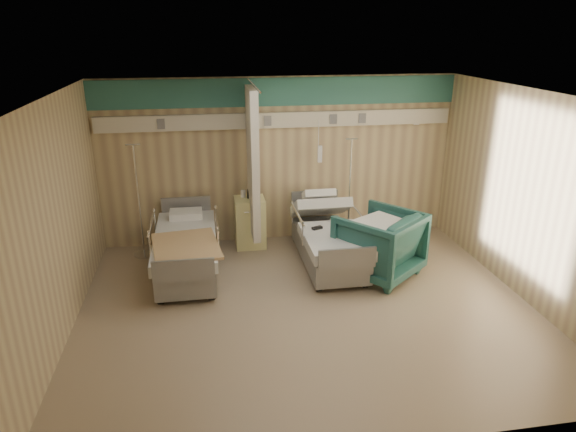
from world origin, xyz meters
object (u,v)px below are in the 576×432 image
at_px(bed_right, 328,245).
at_px(iv_stand_right, 348,218).
at_px(bedside_cabinet, 250,222).
at_px(bed_left, 187,254).
at_px(iv_stand_left, 142,234).
at_px(visitor_armchair, 379,244).

relative_size(bed_right, iv_stand_right, 1.20).
height_order(bedside_cabinet, iv_stand_right, iv_stand_right).
xyz_separation_m(bed_left, bedside_cabinet, (1.05, 0.90, 0.11)).
height_order(bed_left, iv_stand_left, iv_stand_left).
distance_m(visitor_armchair, iv_stand_left, 3.80).
xyz_separation_m(bed_right, iv_stand_right, (0.60, 0.98, 0.05)).
relative_size(bed_right, bed_left, 1.00).
bearing_deg(iv_stand_right, bed_left, -160.70).
xyz_separation_m(iv_stand_right, iv_stand_left, (-3.52, -0.19, 0.01)).
distance_m(bed_right, iv_stand_right, 1.15).
distance_m(iv_stand_right, iv_stand_left, 3.52).
distance_m(bed_right, bed_left, 2.20).
xyz_separation_m(bedside_cabinet, visitor_armchair, (1.80, -1.40, 0.07)).
height_order(bed_right, bedside_cabinet, bedside_cabinet).
distance_m(bed_right, visitor_armchair, 0.84).
xyz_separation_m(bedside_cabinet, iv_stand_right, (1.75, 0.08, -0.06)).
relative_size(bed_right, iv_stand_left, 1.16).
bearing_deg(iv_stand_right, visitor_armchair, -87.99).
relative_size(bed_left, iv_stand_left, 1.16).
height_order(bed_left, bedside_cabinet, bedside_cabinet).
bearing_deg(iv_stand_left, bed_left, -47.56).
relative_size(bedside_cabinet, iv_stand_right, 0.47).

